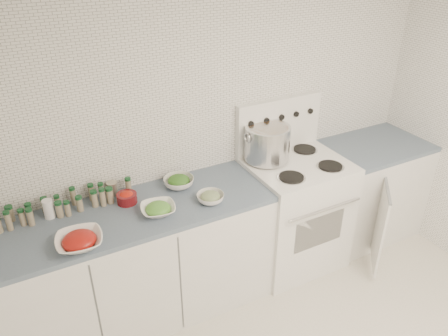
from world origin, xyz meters
TOP-DOWN VIEW (x-y plane):
  - room_walls at (0.00, 0.00)m, footprint 3.54×3.04m
  - counter_left at (-0.82, 1.19)m, footprint 1.85×0.62m
  - stove at (0.48, 1.19)m, footprint 0.76×0.70m
  - counter_right at (1.30, 1.19)m, footprint 0.89×0.93m
  - stock_pot at (0.29, 1.34)m, footprint 0.37×0.35m
  - bowl_tomato at (-1.21, 0.99)m, footprint 0.30×0.30m
  - bowl_snowpea at (-0.69, 1.09)m, footprint 0.26×0.26m
  - bowl_broccoli at (-0.45, 1.34)m, footprint 0.27×0.27m
  - bowl_zucchini at (-0.33, 1.05)m, footprint 0.21×0.21m
  - bowl_pepper at (-0.83, 1.31)m, footprint 0.14×0.14m
  - salt_canister at (-1.32, 1.37)m, footprint 0.08×0.08m
  - tin_can at (-0.89, 1.45)m, footprint 0.09×0.09m
  - spice_cluster at (-1.23, 1.39)m, footprint 0.88×0.16m

SIDE VIEW (x-z plane):
  - counter_right at x=1.30m, z-range 0.00..0.90m
  - counter_left at x=-0.82m, z-range 0.00..0.90m
  - stove at x=0.48m, z-range -0.18..1.18m
  - bowl_snowpea at x=-0.69m, z-range 0.89..0.97m
  - bowl_zucchini at x=-0.33m, z-range 0.90..0.97m
  - bowl_tomato at x=-1.21m, z-range 0.89..0.98m
  - bowl_broccoli at x=-0.45m, z-range 0.90..0.98m
  - bowl_pepper at x=-0.83m, z-range 0.90..0.98m
  - tin_can at x=-0.89m, z-range 0.90..1.00m
  - spice_cluster at x=-1.23m, z-range 0.89..1.03m
  - salt_canister at x=-1.32m, z-range 0.90..1.03m
  - stock_pot at x=0.29m, z-range 0.96..1.22m
  - room_walls at x=0.00m, z-range 0.30..2.82m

